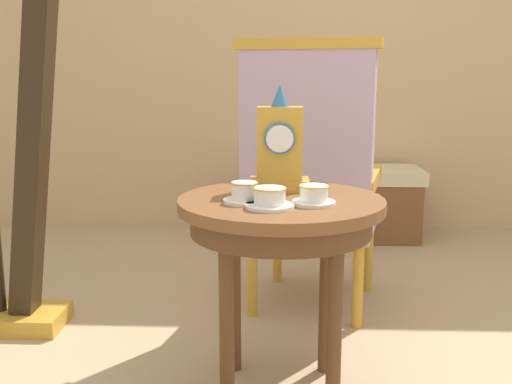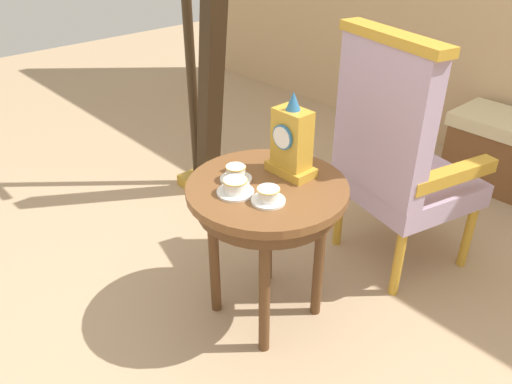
{
  "view_description": "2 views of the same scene",
  "coord_description": "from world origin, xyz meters",
  "px_view_note": "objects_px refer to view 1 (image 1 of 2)",
  "views": [
    {
      "loc": [
        -0.11,
        -1.65,
        1.01
      ],
      "look_at": [
        -0.17,
        0.16,
        0.64
      ],
      "focal_mm": 41.35,
      "sensor_mm": 36.0,
      "label": 1
    },
    {
      "loc": [
        1.12,
        -1.07,
        1.6
      ],
      "look_at": [
        -0.12,
        0.05,
        0.61
      ],
      "focal_mm": 35.6,
      "sensor_mm": 36.0,
      "label": 2
    }
  ],
  "objects_px": {
    "side_table": "(281,225)",
    "mantel_clock": "(280,148)",
    "window_bench": "(336,202)",
    "teacup_right": "(270,198)",
    "harp": "(19,148)",
    "teacup_left": "(244,193)",
    "teacup_center": "(315,195)",
    "armchair": "(311,176)"
  },
  "relations": [
    {
      "from": "teacup_right",
      "to": "window_bench",
      "type": "bearing_deg",
      "value": 79.03
    },
    {
      "from": "side_table",
      "to": "teacup_left",
      "type": "height_order",
      "value": "teacup_left"
    },
    {
      "from": "teacup_right",
      "to": "mantel_clock",
      "type": "xyz_separation_m",
      "value": [
        0.03,
        0.26,
        0.11
      ]
    },
    {
      "from": "side_table",
      "to": "window_bench",
      "type": "relative_size",
      "value": 0.62
    },
    {
      "from": "armchair",
      "to": "teacup_center",
      "type": "bearing_deg",
      "value": -92.43
    },
    {
      "from": "teacup_right",
      "to": "window_bench",
      "type": "xyz_separation_m",
      "value": [
        0.39,
        2.0,
        -0.45
      ]
    },
    {
      "from": "teacup_center",
      "to": "mantel_clock",
      "type": "height_order",
      "value": "mantel_clock"
    },
    {
      "from": "window_bench",
      "to": "mantel_clock",
      "type": "bearing_deg",
      "value": -101.69
    },
    {
      "from": "side_table",
      "to": "window_bench",
      "type": "height_order",
      "value": "side_table"
    },
    {
      "from": "teacup_left",
      "to": "teacup_right",
      "type": "distance_m",
      "value": 0.1
    },
    {
      "from": "mantel_clock",
      "to": "harp",
      "type": "distance_m",
      "value": 1.05
    },
    {
      "from": "mantel_clock",
      "to": "window_bench",
      "type": "distance_m",
      "value": 1.86
    },
    {
      "from": "teacup_left",
      "to": "mantel_clock",
      "type": "bearing_deg",
      "value": 62.53
    },
    {
      "from": "side_table",
      "to": "window_bench",
      "type": "xyz_separation_m",
      "value": [
        0.35,
        1.87,
        -0.33
      ]
    },
    {
      "from": "teacup_center",
      "to": "mantel_clock",
      "type": "bearing_deg",
      "value": 115.61
    },
    {
      "from": "side_table",
      "to": "teacup_center",
      "type": "distance_m",
      "value": 0.17
    },
    {
      "from": "teacup_center",
      "to": "harp",
      "type": "relative_size",
      "value": 0.07
    },
    {
      "from": "teacup_right",
      "to": "armchair",
      "type": "xyz_separation_m",
      "value": [
        0.16,
        0.81,
        -0.08
      ]
    },
    {
      "from": "side_table",
      "to": "armchair",
      "type": "bearing_deg",
      "value": 79.34
    },
    {
      "from": "teacup_center",
      "to": "armchair",
      "type": "bearing_deg",
      "value": 87.57
    },
    {
      "from": "teacup_left",
      "to": "window_bench",
      "type": "relative_size",
      "value": 0.12
    },
    {
      "from": "mantel_clock",
      "to": "armchair",
      "type": "bearing_deg",
      "value": 76.39
    },
    {
      "from": "mantel_clock",
      "to": "teacup_right",
      "type": "bearing_deg",
      "value": -96.08
    },
    {
      "from": "side_table",
      "to": "mantel_clock",
      "type": "height_order",
      "value": "mantel_clock"
    },
    {
      "from": "teacup_left",
      "to": "teacup_center",
      "type": "xyz_separation_m",
      "value": [
        0.2,
        -0.01,
        -0.0
      ]
    },
    {
      "from": "side_table",
      "to": "harp",
      "type": "bearing_deg",
      "value": 154.76
    },
    {
      "from": "teacup_right",
      "to": "mantel_clock",
      "type": "distance_m",
      "value": 0.28
    },
    {
      "from": "armchair",
      "to": "side_table",
      "type": "bearing_deg",
      "value": -100.66
    },
    {
      "from": "teacup_left",
      "to": "armchair",
      "type": "bearing_deg",
      "value": 72.51
    },
    {
      "from": "teacup_center",
      "to": "window_bench",
      "type": "bearing_deg",
      "value": 82.43
    },
    {
      "from": "teacup_right",
      "to": "harp",
      "type": "distance_m",
      "value": 1.14
    },
    {
      "from": "armchair",
      "to": "harp",
      "type": "xyz_separation_m",
      "value": [
        -1.13,
        -0.21,
        0.14
      ]
    },
    {
      "from": "window_bench",
      "to": "side_table",
      "type": "bearing_deg",
      "value": -100.74
    },
    {
      "from": "window_bench",
      "to": "teacup_right",
      "type": "bearing_deg",
      "value": -100.97
    },
    {
      "from": "side_table",
      "to": "mantel_clock",
      "type": "xyz_separation_m",
      "value": [
        -0.01,
        0.13,
        0.22
      ]
    },
    {
      "from": "mantel_clock",
      "to": "armchair",
      "type": "height_order",
      "value": "armchair"
    },
    {
      "from": "teacup_left",
      "to": "teacup_right",
      "type": "relative_size",
      "value": 0.89
    },
    {
      "from": "side_table",
      "to": "window_bench",
      "type": "distance_m",
      "value": 1.93
    },
    {
      "from": "harp",
      "to": "teacup_right",
      "type": "bearing_deg",
      "value": -31.92
    },
    {
      "from": "mantel_clock",
      "to": "harp",
      "type": "bearing_deg",
      "value": 161.09
    },
    {
      "from": "teacup_left",
      "to": "window_bench",
      "type": "xyz_separation_m",
      "value": [
        0.46,
        1.93,
        -0.45
      ]
    },
    {
      "from": "armchair",
      "to": "harp",
      "type": "distance_m",
      "value": 1.15
    }
  ]
}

